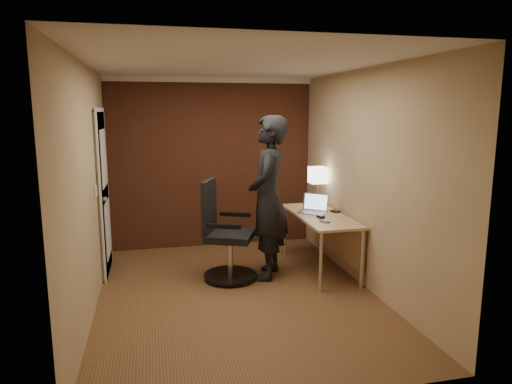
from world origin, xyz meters
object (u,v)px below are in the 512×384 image
at_px(mouse, 321,217).
at_px(phone, 325,222).
at_px(laptop, 314,207).
at_px(wallet, 335,211).
at_px(desk, 325,224).
at_px(office_chair, 224,237).
at_px(desk_lamp, 318,176).
at_px(person, 268,198).

relative_size(mouse, phone, 0.87).
xyz_separation_m(laptop, wallet, (0.27, -0.07, -0.05)).
bearing_deg(mouse, desk, 35.61).
bearing_deg(desk, phone, -112.94).
bearing_deg(mouse, office_chair, 156.85).
height_order(desk_lamp, phone, desk_lamp).
relative_size(mouse, office_chair, 0.08).
distance_m(desk, mouse, 0.26).
xyz_separation_m(wallet, person, (-0.94, -0.16, 0.25)).
bearing_deg(office_chair, desk_lamp, 22.38).
distance_m(laptop, wallet, 0.29).
bearing_deg(laptop, wallet, -13.84).
xyz_separation_m(mouse, phone, (-0.03, -0.21, -0.01)).
relative_size(desk, mouse, 15.00).
height_order(mouse, person, person).
distance_m(mouse, phone, 0.21).
xyz_separation_m(desk_lamp, laptop, (-0.19, -0.38, -0.35)).
bearing_deg(phone, wallet, 35.22).
height_order(desk, phone, phone).
bearing_deg(desk_lamp, office_chair, -157.62).
bearing_deg(desk, desk_lamp, 80.97).
height_order(desk, desk_lamp, desk_lamp).
height_order(wallet, office_chair, office_chair).
bearing_deg(wallet, desk_lamp, 100.55).
bearing_deg(laptop, person, -161.55).
relative_size(laptop, office_chair, 0.35).
height_order(laptop, office_chair, office_chair).
bearing_deg(office_chair, desk, 1.65).
xyz_separation_m(desk, mouse, (-0.14, -0.17, 0.14)).
xyz_separation_m(wallet, office_chair, (-1.48, -0.13, -0.22)).
xyz_separation_m(desk_lamp, wallet, (0.08, -0.45, -0.41)).
bearing_deg(wallet, phone, -124.99).
relative_size(desk, laptop, 3.58).
height_order(desk, mouse, mouse).
bearing_deg(wallet, desk, -152.19).
bearing_deg(person, wallet, 122.29).
xyz_separation_m(desk, wallet, (0.17, 0.09, 0.14)).
xyz_separation_m(desk, office_chair, (-1.31, -0.04, -0.08)).
bearing_deg(person, mouse, 103.33).
distance_m(desk, phone, 0.44).
relative_size(laptop, mouse, 4.19).
height_order(laptop, mouse, laptop).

